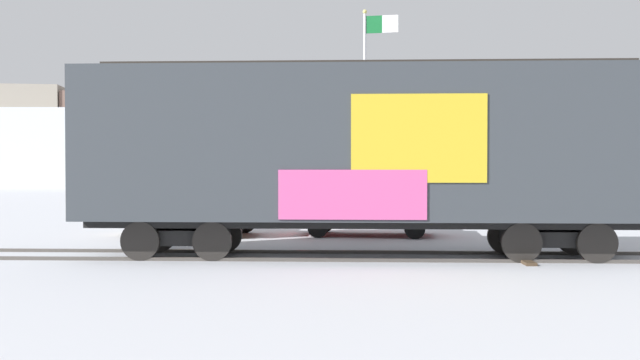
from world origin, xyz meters
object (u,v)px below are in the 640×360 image
object	(u,v)px
freight_car	(365,148)
parked_car_red	(365,208)
parked_car_tan	(191,209)
flagpole	(370,89)

from	to	relation	value
freight_car	parked_car_red	distance (m)	5.44
freight_car	parked_car_red	xyz separation A→B (m)	(0.42, 5.13, -1.77)
freight_car	parked_car_tan	world-z (taller)	freight_car
flagpole	parked_car_red	size ratio (longest dim) A/B	1.90
flagpole	parked_car_red	world-z (taller)	flagpole
parked_car_tan	parked_car_red	size ratio (longest dim) A/B	1.02
parked_car_red	freight_car	bearing A→B (deg)	-94.68
parked_car_tan	freight_car	bearing A→B (deg)	-45.12
freight_car	parked_car_tan	size ratio (longest dim) A/B	2.90
freight_car	flagpole	world-z (taller)	flagpole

